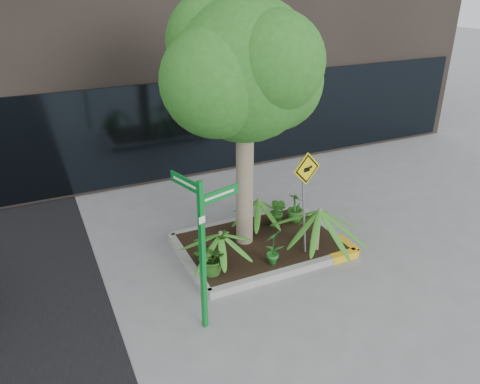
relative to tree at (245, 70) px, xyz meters
name	(u,v)px	position (x,y,z in m)	size (l,w,h in m)	color
ground	(259,257)	(0.09, -0.50, -3.64)	(80.00, 80.00, 0.00)	gray
planter	(263,244)	(0.32, -0.23, -3.54)	(3.35, 2.36, 0.15)	#9E9E99
tree	(245,70)	(0.00, 0.00, 0.00)	(3.33, 2.95, 4.99)	gray
palm_front	(320,210)	(1.18, -0.94, -2.62)	(1.06, 1.06, 1.17)	gray
palm_left	(220,234)	(-0.81, -0.69, -2.79)	(0.85, 0.85, 0.95)	gray
palm_back	(259,200)	(0.55, 0.43, -2.86)	(0.76, 0.76, 0.84)	gray
shrub_a	(210,255)	(-1.06, -0.79, -3.11)	(0.69, 0.69, 0.77)	#275518
shrub_b	(295,207)	(1.39, 0.27, -3.15)	(0.38, 0.38, 0.68)	#2D691F
shrub_c	(273,246)	(0.13, -1.01, -3.12)	(0.40, 0.40, 0.75)	#206A22
shrub_d	(277,212)	(0.91, 0.22, -3.14)	(0.39, 0.39, 0.71)	#2A671E
street_sign_post	(203,239)	(-1.59, -1.88, -2.05)	(0.90, 0.74, 2.57)	#0B8029
cattle_sign	(305,186)	(0.89, -0.82, -2.09)	(0.63, 0.29, 2.08)	slate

